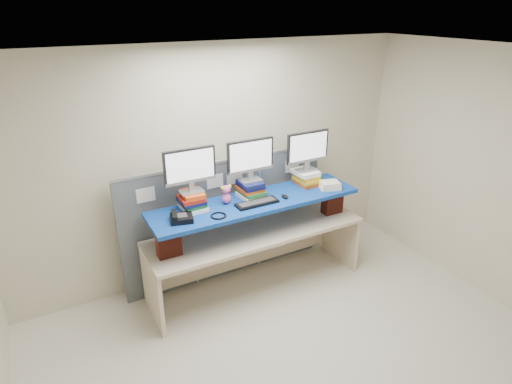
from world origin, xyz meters
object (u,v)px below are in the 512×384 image
keyboard (257,203)px  monitor_left (190,168)px  monitor_center (250,158)px  monitor_right (308,149)px  blue_board (256,202)px  desk (256,242)px  desk_phone (181,218)px

keyboard → monitor_left: bearing=162.1°
monitor_center → monitor_right: bearing=-0.0°
monitor_center → monitor_right: 0.76m
blue_board → keyboard: size_ratio=5.01×
monitor_left → monitor_right: bearing=-0.0°
desk → blue_board: blue_board is taller
blue_board → monitor_left: size_ratio=4.39×
desk_phone → monitor_left: bearing=57.8°
blue_board → monitor_right: size_ratio=4.39×
blue_board → monitor_left: monitor_left is taller
desk → blue_board: (0.00, -0.00, 0.51)m
blue_board → monitor_right: 0.89m
blue_board → desk_phone: bearing=-175.5°
monitor_left → keyboard: (0.66, -0.22, -0.46)m
desk → monitor_center: bearing=92.7°
blue_board → keyboard: bearing=-112.5°
desk → desk_phone: (-0.90, -0.07, 0.57)m
desk → keyboard: (-0.04, -0.09, 0.55)m
monitor_left → blue_board: bearing=-9.6°
monitor_center → keyboard: size_ratio=1.14×
monitor_left → desk: bearing=-9.6°
monitor_left → desk_phone: monitor_left is taller
blue_board → monitor_left: bearing=170.4°
blue_board → desk_phone: desk_phone is taller
desk → monitor_right: monitor_right is taller
monitor_center → desk_phone: bearing=-168.0°
blue_board → desk_phone: size_ratio=9.17×
monitor_left → desk_phone: size_ratio=2.09×
monitor_right → desk_phone: (-1.65, -0.18, -0.41)m
desk → keyboard: 0.56m
monitor_center → desk_phone: 1.01m
monitor_left → desk_phone: bearing=-136.1°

